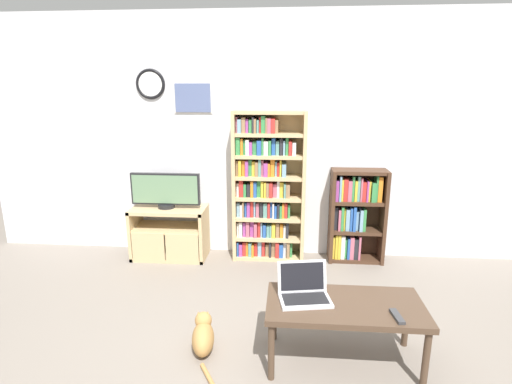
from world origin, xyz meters
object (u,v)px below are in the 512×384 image
(tv_stand, at_px, (170,233))
(bookshelf_short, at_px, (354,215))
(laptop, at_px, (304,290))
(remote_near_laptop, at_px, (397,316))
(bookshelf_tall, at_px, (266,189))
(cat, at_px, (203,336))
(television, at_px, (166,190))
(coffee_table, at_px, (345,310))

(tv_stand, height_order, bookshelf_short, bookshelf_short)
(laptop, height_order, remote_near_laptop, laptop)
(bookshelf_tall, distance_m, cat, 1.85)
(television, height_order, bookshelf_short, bookshelf_short)
(television, xyz_separation_m, bookshelf_short, (2.03, 0.08, -0.25))
(tv_stand, bearing_deg, laptop, -48.23)
(television, bearing_deg, coffee_table, -43.96)
(coffee_table, xyz_separation_m, cat, (-0.97, 0.03, -0.28))
(bookshelf_short, relative_size, coffee_table, 0.97)
(tv_stand, distance_m, remote_near_laptop, 2.66)
(tv_stand, relative_size, laptop, 2.14)
(tv_stand, distance_m, cat, 1.75)
(bookshelf_tall, xyz_separation_m, coffee_table, (0.63, -1.72, -0.39))
(television, xyz_separation_m, bookshelf_tall, (1.08, 0.08, 0.02))
(remote_near_laptop, bearing_deg, tv_stand, 130.64)
(bookshelf_tall, height_order, bookshelf_short, bookshelf_tall)
(bookshelf_short, bearing_deg, cat, -127.24)
(television, distance_m, coffee_table, 2.40)
(bookshelf_short, distance_m, laptop, 1.79)
(bookshelf_short, height_order, laptop, bookshelf_short)
(bookshelf_tall, bearing_deg, laptop, -78.05)
(tv_stand, distance_m, laptop, 2.13)
(laptop, bearing_deg, television, 121.72)
(laptop, xyz_separation_m, cat, (-0.70, -0.01, -0.38))
(tv_stand, bearing_deg, bookshelf_tall, 5.29)
(coffee_table, relative_size, laptop, 2.75)
(coffee_table, height_order, remote_near_laptop, remote_near_laptop)
(television, distance_m, remote_near_laptop, 2.71)
(remote_near_laptop, height_order, cat, remote_near_laptop)
(coffee_table, relative_size, cat, 1.91)
(remote_near_laptop, bearing_deg, laptop, 153.52)
(bookshelf_tall, relative_size, bookshelf_short, 1.60)
(bookshelf_tall, bearing_deg, television, -175.96)
(television, xyz_separation_m, laptop, (1.43, -1.60, -0.26))
(bookshelf_short, bearing_deg, television, -177.61)
(laptop, bearing_deg, remote_near_laptop, -29.15)
(bookshelf_tall, relative_size, coffee_table, 1.55)
(remote_near_laptop, bearing_deg, coffee_table, 145.68)
(bookshelf_short, bearing_deg, coffee_table, -100.46)
(bookshelf_short, bearing_deg, laptop, -109.34)
(tv_stand, xyz_separation_m, bookshelf_tall, (1.06, 0.10, 0.50))
(bookshelf_tall, height_order, coffee_table, bookshelf_tall)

